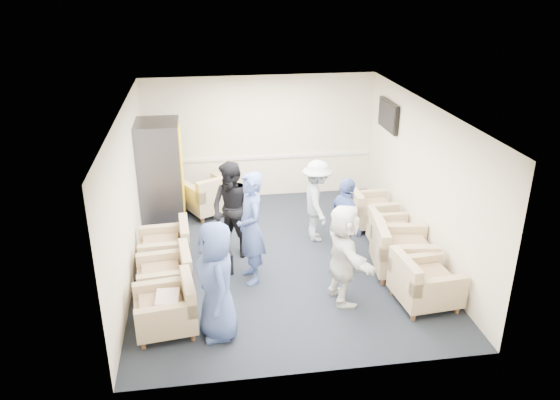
{
  "coord_description": "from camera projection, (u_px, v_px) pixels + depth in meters",
  "views": [
    {
      "loc": [
        -1.27,
        -8.41,
        4.72
      ],
      "look_at": [
        0.02,
        0.2,
        1.04
      ],
      "focal_mm": 35.0,
      "sensor_mm": 36.0,
      "label": 1
    }
  ],
  "objects": [
    {
      "name": "armchair_right_midfar",
      "position": [
        389.0,
        234.0,
        9.91
      ],
      "size": [
        0.76,
        0.76,
        0.6
      ],
      "rotation": [
        0.0,
        0.0,
        1.56
      ],
      "color": "tan",
      "rests_on": "floor"
    },
    {
      "name": "backpack",
      "position": [
        225.0,
        261.0,
        9.11
      ],
      "size": [
        0.28,
        0.21,
        0.44
      ],
      "rotation": [
        0.0,
        0.0,
        0.12
      ],
      "color": "black",
      "rests_on": "floor"
    },
    {
      "name": "person_front_right",
      "position": [
        344.0,
        254.0,
        8.16
      ],
      "size": [
        0.62,
        1.52,
        1.59
      ],
      "primitive_type": "imported",
      "rotation": [
        0.0,
        0.0,
        1.67
      ],
      "color": "white",
      "rests_on": "floor"
    },
    {
      "name": "pillow",
      "position": [
        168.0,
        300.0,
        7.57
      ],
      "size": [
        0.33,
        0.43,
        0.12
      ],
      "primitive_type": "cube",
      "rotation": [
        0.0,
        0.0,
        -1.6
      ],
      "color": "beige",
      "rests_on": "armchair_left_near"
    },
    {
      "name": "armchair_left_near",
      "position": [
        169.0,
        309.0,
        7.64
      ],
      "size": [
        0.92,
        0.92,
        0.66
      ],
      "rotation": [
        0.0,
        0.0,
        -1.45
      ],
      "color": "tan",
      "rests_on": "floor"
    },
    {
      "name": "chair_rail",
      "position": [
        260.0,
        157.0,
        12.04
      ],
      "size": [
        4.98,
        0.04,
        0.06
      ],
      "primitive_type": "cube",
      "color": "silver",
      "rests_on": "back_wall"
    },
    {
      "name": "floor",
      "position": [
        281.0,
        258.0,
        9.67
      ],
      "size": [
        6.0,
        6.0,
        0.0
      ],
      "primitive_type": "plane",
      "color": "black",
      "rests_on": "ground"
    },
    {
      "name": "person_mid_left",
      "position": [
        251.0,
        228.0,
        8.67
      ],
      "size": [
        0.55,
        0.74,
        1.86
      ],
      "primitive_type": "imported",
      "rotation": [
        0.0,
        0.0,
        -1.4
      ],
      "color": "#41579C",
      "rests_on": "floor"
    },
    {
      "name": "armchair_right_near",
      "position": [
        422.0,
        284.0,
        8.23
      ],
      "size": [
        0.95,
        0.95,
        0.7
      ],
      "rotation": [
        0.0,
        0.0,
        1.66
      ],
      "color": "tan",
      "rests_on": "floor"
    },
    {
      "name": "person_back_left",
      "position": [
        233.0,
        210.0,
        9.48
      ],
      "size": [
        1.06,
        1.04,
        1.73
      ],
      "primitive_type": "imported",
      "rotation": [
        0.0,
        0.0,
        -0.7
      ],
      "color": "black",
      "rests_on": "floor"
    },
    {
      "name": "tv",
      "position": [
        388.0,
        116.0,
        10.85
      ],
      "size": [
        0.1,
        1.0,
        0.58
      ],
      "color": "black",
      "rests_on": "right_wall"
    },
    {
      "name": "ceiling",
      "position": [
        281.0,
        108.0,
        8.62
      ],
      "size": [
        6.0,
        6.0,
        0.0
      ],
      "primitive_type": "plane",
      "rotation": [
        3.14,
        0.0,
        0.0
      ],
      "color": "silver",
      "rests_on": "back_wall"
    },
    {
      "name": "left_wall",
      "position": [
        128.0,
        196.0,
        8.81
      ],
      "size": [
        0.02,
        6.0,
        2.7
      ],
      "primitive_type": "cube",
      "color": "beige",
      "rests_on": "floor"
    },
    {
      "name": "vending_machine",
      "position": [
        161.0,
        174.0,
        10.61
      ],
      "size": [
        0.85,
        0.99,
        2.1
      ],
      "color": "#4A4951",
      "rests_on": "floor"
    },
    {
      "name": "person_back_right",
      "position": [
        317.0,
        201.0,
        10.08
      ],
      "size": [
        0.59,
        1.01,
        1.56
      ],
      "primitive_type": "imported",
      "rotation": [
        0.0,
        0.0,
        1.56
      ],
      "color": "silver",
      "rests_on": "floor"
    },
    {
      "name": "back_wall",
      "position": [
        260.0,
        138.0,
        11.88
      ],
      "size": [
        5.0,
        0.02,
        2.7
      ],
      "primitive_type": "cube",
      "color": "beige",
      "rests_on": "floor"
    },
    {
      "name": "armchair_left_mid",
      "position": [
        168.0,
        277.0,
        8.45
      ],
      "size": [
        0.9,
        0.9,
        0.65
      ],
      "rotation": [
        0.0,
        0.0,
        -1.47
      ],
      "color": "tan",
      "rests_on": "floor"
    },
    {
      "name": "armchair_right_midnear",
      "position": [
        399.0,
        252.0,
        9.09
      ],
      "size": [
        1.07,
        1.07,
        0.76
      ],
      "rotation": [
        0.0,
        0.0,
        1.44
      ],
      "color": "tan",
      "rests_on": "floor"
    },
    {
      "name": "person_front_left",
      "position": [
        217.0,
        281.0,
        7.34
      ],
      "size": [
        0.68,
        0.92,
        1.71
      ],
      "primitive_type": "imported",
      "rotation": [
        0.0,
        0.0,
        -1.4
      ],
      "color": "#41579C",
      "rests_on": "floor"
    },
    {
      "name": "front_wall",
      "position": [
        319.0,
        281.0,
        6.41
      ],
      "size": [
        5.0,
        0.02,
        2.7
      ],
      "primitive_type": "cube",
      "color": "beige",
      "rests_on": "floor"
    },
    {
      "name": "armchair_corner",
      "position": [
        211.0,
        197.0,
        11.33
      ],
      "size": [
        1.25,
        1.25,
        0.74
      ],
      "rotation": [
        0.0,
        0.0,
        3.62
      ],
      "color": "tan",
      "rests_on": "floor"
    },
    {
      "name": "armchair_left_far",
      "position": [
        168.0,
        249.0,
        9.29
      ],
      "size": [
        0.9,
        0.9,
        0.68
      ],
      "rotation": [
        0.0,
        0.0,
        -1.51
      ],
      "color": "tan",
      "rests_on": "floor"
    },
    {
      "name": "armchair_right_far",
      "position": [
        368.0,
        211.0,
        10.75
      ],
      "size": [
        0.86,
        0.86,
        0.68
      ],
      "rotation": [
        0.0,
        0.0,
        1.59
      ],
      "color": "tan",
      "rests_on": "floor"
    },
    {
      "name": "right_wall",
      "position": [
        422.0,
        180.0,
        9.49
      ],
      "size": [
        0.02,
        6.0,
        2.7
      ],
      "primitive_type": "cube",
      "color": "beige",
      "rests_on": "floor"
    },
    {
      "name": "person_mid_right",
      "position": [
        346.0,
        223.0,
        9.14
      ],
      "size": [
        0.6,
        1.0,
        1.6
      ],
      "primitive_type": "imported",
      "rotation": [
        0.0,
        0.0,
        1.8
      ],
      "color": "#41579C",
      "rests_on": "floor"
    }
  ]
}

